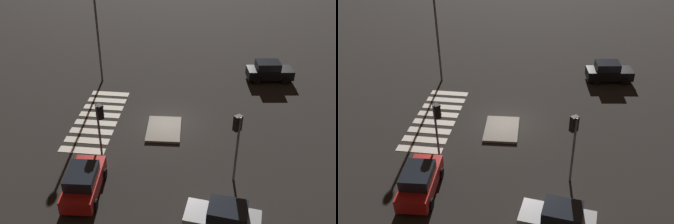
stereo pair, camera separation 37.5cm
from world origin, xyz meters
TOP-DOWN VIEW (x-y plane):
  - ground_plane at (0.00, 0.00)m, footprint 80.00×80.00m
  - traffic_island at (0.97, -0.19)m, footprint 3.40×2.62m
  - car_silver at (9.85, 4.00)m, footprint 2.26×4.10m
  - car_red at (8.02, -3.98)m, footprint 4.32×2.19m
  - car_black at (-8.34, 8.35)m, footprint 2.33×4.29m
  - traffic_light_east at (4.29, -3.85)m, footprint 0.53×0.54m
  - traffic_light_north at (5.72, 4.63)m, footprint 0.53×0.54m
  - street_lamp at (-6.38, -6.80)m, footprint 0.56×0.56m
  - crosswalk_near at (0.00, -5.46)m, footprint 8.75×3.20m

SIDE VIEW (x-z plane):
  - ground_plane at x=0.00m, z-range 0.00..0.00m
  - crosswalk_near at x=0.00m, z-range 0.00..0.02m
  - traffic_island at x=0.97m, z-range 0.00..0.18m
  - car_silver at x=9.85m, z-range -0.02..1.70m
  - car_black at x=-8.34m, z-range -0.02..1.79m
  - car_red at x=8.02m, z-range -0.02..1.83m
  - traffic_light_east at x=4.29m, z-range 0.99..4.83m
  - traffic_light_north at x=5.72m, z-range 1.17..5.70m
  - street_lamp at x=-6.38m, z-range 1.43..9.56m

